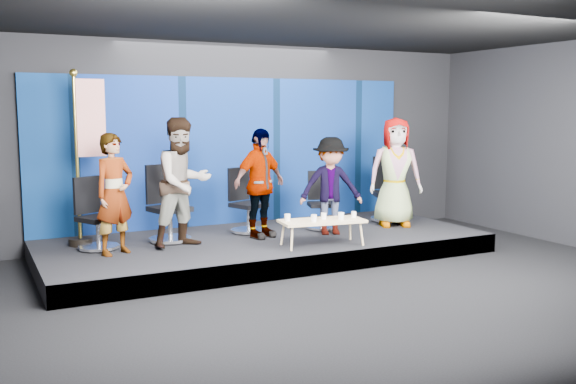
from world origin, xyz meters
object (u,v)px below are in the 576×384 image
object	(u,v)px
panelist_b	(183,183)
flag_stand	(86,153)
chair_c	(246,211)
mug_c	(324,216)
panelist_e	(395,172)
panelist_c	(260,183)
mug_b	(314,218)
mug_d	(341,216)
chair_a	(96,226)
coffee_table	(322,222)
mug_a	(287,217)
mug_e	(354,214)
chair_d	(321,210)
chair_e	(388,200)
panelist_a	(114,194)
chair_b	(168,216)
panelist_d	(331,186)

from	to	relation	value
panelist_b	flag_stand	bearing A→B (deg)	132.58
chair_c	mug_c	distance (m)	1.58
mug_c	panelist_e	bearing A→B (deg)	23.41
panelist_c	flag_stand	xyz separation A→B (m)	(-2.54, 0.67, 0.52)
panelist_e	flag_stand	world-z (taller)	flag_stand
mug_b	mug_d	size ratio (longest dim) A/B	0.98
panelist_e	flag_stand	xyz separation A→B (m)	(-5.10, 0.77, 0.44)
chair_a	coffee_table	xyz separation A→B (m)	(3.10, -1.28, 0.01)
panelist_b	mug_a	distance (m)	1.63
mug_a	mug_e	xyz separation A→B (m)	(1.05, -0.18, -0.01)
mug_c	chair_d	bearing A→B (deg)	62.04
chair_c	mug_a	world-z (taller)	chair_c
panelist_c	mug_d	bearing A→B (deg)	-70.13
chair_e	mug_e	size ratio (longest dim) A/B	12.93
chair_a	chair_c	world-z (taller)	chair_c
panelist_b	mug_c	bearing A→B (deg)	-38.11
chair_a	panelist_e	size ratio (longest dim) A/B	0.56
chair_c	panelist_a	bearing A→B (deg)	176.67
chair_d	mug_b	world-z (taller)	chair_d
panelist_e	mug_e	world-z (taller)	panelist_e
chair_b	mug_e	xyz separation A→B (m)	(2.53, -1.39, 0.05)
chair_b	mug_d	distance (m)	2.69
flag_stand	mug_a	bearing A→B (deg)	-30.68
panelist_b	chair_c	bearing A→B (deg)	10.57
chair_d	chair_c	bearing A→B (deg)	-173.52
mug_a	flag_stand	size ratio (longest dim) A/B	0.04
panelist_b	flag_stand	xyz separation A→B (m)	(-1.25, 0.78, 0.43)
coffee_table	mug_e	size ratio (longest dim) A/B	14.69
chair_b	panelist_b	world-z (taller)	panelist_b
mug_e	chair_b	bearing A→B (deg)	151.28
panelist_d	mug_d	distance (m)	0.92
mug_b	mug_c	world-z (taller)	mug_b
panelist_a	panelist_d	size ratio (longest dim) A/B	1.07
chair_a	panelist_d	world-z (taller)	panelist_d
panelist_a	panelist_c	world-z (taller)	panelist_c
panelist_b	mug_a	size ratio (longest dim) A/B	18.51
chair_b	mug_c	xyz separation A→B (m)	(2.04, -1.32, 0.05)
chair_a	mug_d	distance (m)	3.64
panelist_b	chair_e	distance (m)	4.12
panelist_c	mug_c	world-z (taller)	panelist_c
chair_a	coffee_table	distance (m)	3.35
mug_e	flag_stand	world-z (taller)	flag_stand
panelist_a	panelist_c	size ratio (longest dim) A/B	0.98
mug_c	chair_e	bearing A→B (deg)	31.74
chair_b	mug_a	xyz separation A→B (m)	(1.48, -1.21, 0.05)
chair_b	mug_d	bearing A→B (deg)	-47.86
panelist_d	mug_d	size ratio (longest dim) A/B	15.16
panelist_c	mug_c	size ratio (longest dim) A/B	18.24
mug_b	panelist_d	bearing A→B (deg)	46.29
panelist_a	mug_c	size ratio (longest dim) A/B	17.94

